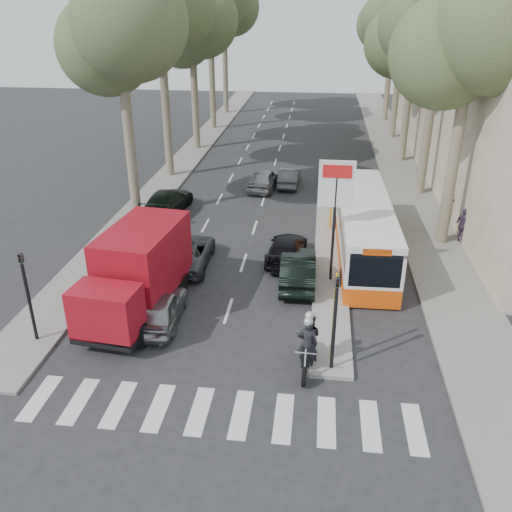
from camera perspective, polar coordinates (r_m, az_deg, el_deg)
The scene contains 29 objects.
ground at distance 20.49m, azimuth -1.35°, elevation -8.81°, with size 120.00×120.00×0.00m, color #28282B.
sidewalk_right at distance 43.74m, azimuth 14.78°, elevation 9.38°, with size 3.20×70.00×0.12m, color gray.
median_left at distance 47.38m, azimuth -6.33°, elevation 11.25°, with size 2.40×64.00×0.12m, color gray.
traffic_island at distance 30.04m, azimuth 7.75°, elevation 2.78°, with size 1.50×26.00×0.16m, color gray.
building_far at distance 52.53m, azimuth 22.51°, elevation 19.79°, with size 11.00×20.00×16.00m, color #B7A88E.
billboard at distance 23.14m, azimuth 8.33°, elevation 5.39°, with size 1.50×12.10×5.60m.
traffic_light_island at distance 17.75m, azimuth 8.37°, elevation -5.48°, with size 0.16×0.41×3.60m.
traffic_light_left at distance 20.77m, azimuth -23.10°, elevation -2.57°, with size 0.16×0.41×3.60m.
tree_l_a at distance 30.69m, azimuth -14.03°, elevation 22.60°, with size 7.40×7.20×14.10m.
tree_l_b at distance 38.33m, azimuth -9.94°, elevation 24.40°, with size 7.40×7.20×14.88m.
tree_l_c at distance 46.06m, azimuth -6.63°, elevation 23.40°, with size 7.40×7.20×13.71m.
tree_l_e at distance 61.77m, azimuth -3.26°, elevation 24.63°, with size 7.40×7.20×14.49m.
tree_r_a at distance 27.71m, azimuth 22.26°, elevation 21.34°, with size 7.40×7.20×14.10m.
tree_r_b at distance 35.53m, azimuth 19.47°, elevation 23.95°, with size 7.40×7.20×15.27m.
tree_r_c at distance 43.41m, azimuth 16.70°, elevation 22.03°, with size 7.40×7.20×13.32m.
tree_r_d at distance 51.31m, azimuth 15.61°, elevation 24.07°, with size 7.40×7.20×14.88m.
tree_r_e at distance 59.27m, azimuth 14.55°, elevation 23.58°, with size 7.40×7.20×14.10m.
silver_hatchback at distance 21.48m, azimuth -9.94°, elevation -5.41°, with size 1.53×3.81×1.30m, color #9DA1A5.
dark_hatchback at distance 24.09m, azimuth 4.45°, elevation -1.33°, with size 1.51×4.34×1.43m, color black.
queue_car_a at distance 25.93m, azimuth -7.19°, elevation 0.37°, with size 2.11×4.57×1.27m, color #45474C.
queue_car_b at distance 26.19m, azimuth 3.23°, elevation 0.72°, with size 1.69×4.15×1.20m, color black.
queue_car_c at distance 36.43m, azimuth 0.85°, elevation 8.11°, with size 1.63×4.06×1.38m, color #9A9CA2.
queue_car_d at distance 37.21m, azimuth 3.54°, elevation 8.31°, with size 1.29×3.71×1.22m, color #46484D.
queue_car_e at distance 32.61m, azimuth -9.28°, elevation 5.70°, with size 1.98×4.88×1.42m, color black.
red_truck at distance 21.88m, azimuth -12.33°, elevation -1.59°, with size 3.11×6.62×3.41m.
city_bus at distance 26.90m, azimuth 11.26°, elevation 3.02°, with size 2.58×10.84×2.84m.
motorcycle at distance 18.78m, azimuth 5.49°, elevation -8.99°, with size 0.90×2.44×2.07m.
pedestrian_near at distance 29.72m, azimuth 20.99°, elevation 3.00°, with size 1.07×0.52×1.83m, color #43334D.
pedestrian_far at distance 32.22m, azimuth 19.95°, elevation 4.76°, with size 1.12×0.50×1.73m, color #6E6252.
Camera 1 is at (2.47, -16.77, 11.51)m, focal length 38.00 mm.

